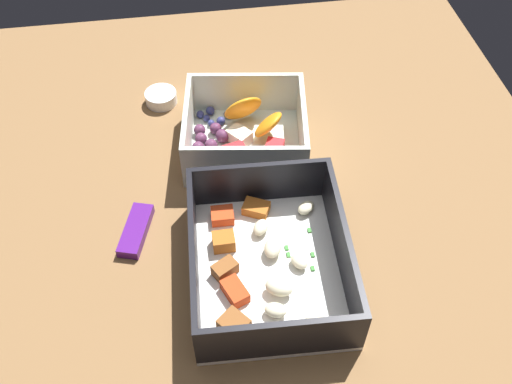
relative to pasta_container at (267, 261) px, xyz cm
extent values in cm
cube|color=brown|center=(11.13, 1.32, -2.96)|extent=(80.00, 80.00, 2.00)
cube|color=white|center=(0.01, -0.19, -1.66)|extent=(20.88, 17.09, 0.60)
cube|color=black|center=(-9.75, 0.28, 1.53)|extent=(1.37, 16.15, 5.77)
cube|color=black|center=(9.76, -0.65, 1.53)|extent=(1.37, 16.15, 5.77)
cube|color=black|center=(0.38, 7.58, 1.53)|extent=(18.94, 1.50, 5.77)
cube|color=black|center=(-0.36, -7.95, 1.53)|extent=(18.94, 1.50, 5.77)
ellipsoid|color=beige|center=(-5.59, 0.04, -0.56)|extent=(2.25, 2.68, 1.14)
ellipsoid|color=beige|center=(4.88, -0.11, -0.57)|extent=(2.74, 2.54, 1.12)
ellipsoid|color=beige|center=(-0.17, -3.45, -0.61)|extent=(2.59, 2.33, 1.07)
ellipsoid|color=beige|center=(1.86, -0.94, -0.42)|extent=(3.15, 2.64, 1.34)
ellipsoid|color=beige|center=(-7.83, -3.37, -0.31)|extent=(3.65, 3.37, 1.50)
ellipsoid|color=beige|center=(-3.15, -0.74, -0.34)|extent=(3.06, 3.49, 1.45)
ellipsoid|color=beige|center=(6.92, -5.69, -0.59)|extent=(2.53, 2.67, 1.09)
cube|color=brown|center=(-6.40, 4.35, -0.70)|extent=(3.58, 3.55, 1.31)
cube|color=red|center=(-2.78, 3.78, -0.68)|extent=(3.60, 2.95, 1.36)
cube|color=#AD5B1E|center=(3.51, 4.22, -0.49)|extent=(2.04, 2.44, 1.73)
cube|color=#AD5B1E|center=(7.81, -0.02, -0.75)|extent=(3.12, 3.53, 1.22)
cube|color=brown|center=(0.03, 4.49, -0.59)|extent=(2.74, 3.06, 1.53)
cube|color=red|center=(7.29, 3.94, -0.72)|extent=(2.25, 2.60, 1.28)
cube|color=#387A33|center=(0.86, -5.19, -1.26)|extent=(0.60, 0.40, 0.20)
cube|color=#387A33|center=(4.16, -5.53, -1.26)|extent=(0.60, 0.40, 0.20)
cube|color=#387A33|center=(-0.88, -4.82, -1.26)|extent=(0.60, 0.40, 0.20)
cube|color=#387A33|center=(1.24, -2.57, -1.26)|extent=(0.60, 0.40, 0.20)
cube|color=#387A33|center=(2.17, -2.55, -1.26)|extent=(0.60, 0.40, 0.20)
cube|color=silver|center=(19.14, -0.35, -1.66)|extent=(15.90, 16.74, 0.60)
cube|color=silver|center=(12.54, 0.59, 1.55)|extent=(2.71, 14.85, 5.82)
cube|color=silver|center=(25.73, -1.30, 1.55)|extent=(2.71, 14.85, 5.82)
cube|color=silver|center=(20.15, 6.73, 1.55)|extent=(12.68, 2.40, 5.82)
cube|color=silver|center=(18.12, -7.44, 1.55)|extent=(12.68, 2.40, 5.82)
ellipsoid|color=orange|center=(19.79, -3.36, 0.88)|extent=(5.92, 5.84, 4.28)
ellipsoid|color=orange|center=(22.76, -0.55, 1.34)|extent=(4.73, 5.85, 5.21)
cube|color=#F4EACC|center=(14.16, -1.90, -0.41)|extent=(3.94, 3.66, 1.90)
cube|color=red|center=(16.73, 0.92, -0.51)|extent=(2.77, 3.28, 1.70)
cube|color=#F4EACC|center=(19.67, 0.37, -0.50)|extent=(3.57, 3.47, 1.72)
cube|color=red|center=(16.48, -3.58, -0.49)|extent=(3.49, 3.08, 1.74)
sphere|color=#562D4C|center=(18.61, 4.11, -0.54)|extent=(1.63, 1.63, 1.63)
sphere|color=#562D4C|center=(21.64, 5.28, -0.59)|extent=(1.55, 1.55, 1.55)
sphere|color=#562D4C|center=(21.62, 3.22, -0.58)|extent=(1.56, 1.56, 1.56)
sphere|color=#562D4C|center=(20.01, 5.25, -0.57)|extent=(1.57, 1.57, 1.57)
sphere|color=#562D4C|center=(20.05, 2.52, -0.48)|extent=(1.75, 1.75, 1.75)
sphere|color=#562D4C|center=(18.46, 5.74, -0.56)|extent=(1.59, 1.59, 1.59)
cone|color=red|center=(15.64, 5.12, -0.29)|extent=(2.67, 2.67, 2.14)
sphere|color=navy|center=(24.35, 1.34, -0.81)|extent=(1.10, 1.10, 1.10)
sphere|color=navy|center=(23.18, 2.36, -0.78)|extent=(1.15, 1.15, 1.15)
sphere|color=navy|center=(25.37, 3.54, -0.77)|extent=(1.18, 1.18, 1.18)
sphere|color=navy|center=(24.93, 4.94, -0.84)|extent=(1.03, 1.03, 1.03)
sphere|color=navy|center=(23.07, 3.67, -0.90)|extent=(0.91, 0.91, 0.91)
sphere|color=navy|center=(24.11, 4.17, -0.89)|extent=(0.93, 0.93, 0.93)
cube|color=#51197A|center=(7.13, 13.80, -1.36)|extent=(7.40, 4.34, 1.20)
cylinder|color=white|center=(29.49, 9.97, -1.12)|extent=(4.32, 4.32, 1.68)
camera|label=1|loc=(-33.84, 6.29, 51.18)|focal=40.83mm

